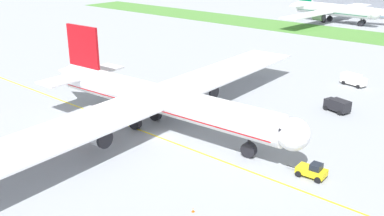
{
  "coord_description": "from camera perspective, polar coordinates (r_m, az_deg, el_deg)",
  "views": [
    {
      "loc": [
        49.55,
        -49.48,
        31.14
      ],
      "look_at": [
        0.74,
        6.97,
        3.61
      ],
      "focal_mm": 41.18,
      "sensor_mm": 36.0,
      "label": 1
    }
  ],
  "objects": [
    {
      "name": "ground_plane",
      "position": [
        76.64,
        -3.83,
        -3.77
      ],
      "size": [
        600.0,
        600.0,
        0.0
      ],
      "primitive_type": "plane",
      "color": "#9399A0",
      "rests_on": "ground"
    },
    {
      "name": "apron_taxi_line",
      "position": [
        76.34,
        -4.08,
        -3.87
      ],
      "size": [
        280.0,
        0.36,
        0.01
      ],
      "primitive_type": "cube",
      "color": "yellow",
      "rests_on": "ground"
    },
    {
      "name": "airliner_foreground",
      "position": [
        78.43,
        -4.61,
        1.21
      ],
      "size": [
        57.08,
        92.05,
        16.62
      ],
      "color": "white",
      "rests_on": "ground"
    },
    {
      "name": "pushback_tug",
      "position": [
        65.69,
        15.32,
        -7.82
      ],
      "size": [
        5.99,
        2.84,
        2.25
      ],
      "color": "yellow",
      "rests_on": "ground"
    },
    {
      "name": "ground_crew_wingwalker_port",
      "position": [
        79.72,
        -6.87,
        -2.13
      ],
      "size": [
        0.49,
        0.43,
        1.61
      ],
      "color": "black",
      "rests_on": "ground"
    },
    {
      "name": "traffic_cone_near_nose",
      "position": [
        56.18,
        0.14,
        -13.06
      ],
      "size": [
        0.36,
        0.36,
        0.58
      ],
      "color": "#F2590C",
      "rests_on": "ground"
    },
    {
      "name": "service_truck_baggage_loader",
      "position": [
        111.04,
        20.17,
        3.51
      ],
      "size": [
        6.26,
        3.62,
        2.75
      ],
      "color": "white",
      "rests_on": "ground"
    },
    {
      "name": "service_truck_fuel_bowser",
      "position": [
        92.15,
        18.31,
        0.38
      ],
      "size": [
        5.51,
        3.71,
        2.58
      ],
      "color": "black",
      "rests_on": "ground"
    },
    {
      "name": "parked_airliner_far_left",
      "position": [
        202.45,
        17.69,
        12.02
      ],
      "size": [
        42.25,
        65.7,
        15.97
      ],
      "color": "white",
      "rests_on": "ground"
    }
  ]
}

